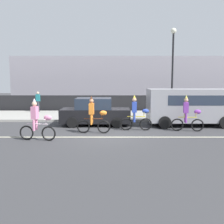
{
  "coord_description": "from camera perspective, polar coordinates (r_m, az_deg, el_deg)",
  "views": [
    {
      "loc": [
        0.31,
        -12.76,
        2.74
      ],
      "look_at": [
        0.37,
        1.2,
        1.0
      ],
      "focal_mm": 42.0,
      "sensor_mm": 36.0,
      "label": 1
    }
  ],
  "objects": [
    {
      "name": "ground_plane",
      "position": [
        13.05,
        -1.6,
        -5.01
      ],
      "size": [
        80.0,
        80.0,
        0.0
      ],
      "primitive_type": "plane",
      "color": "#38383A"
    },
    {
      "name": "road_centre_line",
      "position": [
        12.57,
        -1.66,
        -5.48
      ],
      "size": [
        36.0,
        0.14,
        0.01
      ],
      "primitive_type": "cube",
      "color": "beige",
      "rests_on": "ground"
    },
    {
      "name": "sidewalk_curb",
      "position": [
        19.45,
        -1.15,
        -0.77
      ],
      "size": [
        60.0,
        5.0,
        0.15
      ],
      "primitive_type": "cube",
      "color": "#9E9B93",
      "rests_on": "ground"
    },
    {
      "name": "fence_line",
      "position": [
        22.26,
        -1.04,
        1.85
      ],
      "size": [
        40.0,
        0.08,
        1.4
      ],
      "primitive_type": "cube",
      "color": "black",
      "rests_on": "ground"
    },
    {
      "name": "building_backdrop",
      "position": [
        30.97,
        6.56,
        6.7
      ],
      "size": [
        28.0,
        8.0,
        5.09
      ],
      "primitive_type": "cube",
      "color": "#99939E",
      "rests_on": "ground"
    },
    {
      "name": "parade_cyclist_pink",
      "position": [
        12.21,
        -16.16,
        -2.12
      ],
      "size": [
        1.71,
        0.52,
        1.92
      ],
      "color": "black",
      "rests_on": "ground"
    },
    {
      "name": "parade_cyclist_orange",
      "position": [
        13.35,
        -4.23,
        -1.09
      ],
      "size": [
        1.72,
        0.5,
        1.92
      ],
      "color": "black",
      "rests_on": "ground"
    },
    {
      "name": "parade_cyclist_cobalt",
      "position": [
        14.14,
        5.09,
        -0.64
      ],
      "size": [
        1.72,
        0.5,
        1.92
      ],
      "color": "black",
      "rests_on": "ground"
    },
    {
      "name": "parade_cyclist_purple",
      "position": [
        14.42,
        15.95,
        -0.74
      ],
      "size": [
        1.72,
        0.51,
        1.92
      ],
      "color": "black",
      "rests_on": "ground"
    },
    {
      "name": "parked_van_grey",
      "position": [
        16.23,
        16.71,
        1.64
      ],
      "size": [
        5.0,
        2.22,
        2.18
      ],
      "color": "#99999E",
      "rests_on": "ground"
    },
    {
      "name": "parked_car_black",
      "position": [
        15.71,
        -3.94,
        -0.08
      ],
      "size": [
        4.1,
        1.92,
        1.64
      ],
      "color": "black",
      "rests_on": "ground"
    },
    {
      "name": "street_lamp_post",
      "position": [
        17.76,
        12.84,
        10.96
      ],
      "size": [
        0.36,
        0.36,
        5.86
      ],
      "color": "black",
      "rests_on": "sidewalk_curb"
    },
    {
      "name": "pedestrian_onlooker",
      "position": [
        21.83,
        -16.05,
        2.29
      ],
      "size": [
        0.32,
        0.2,
        1.62
      ],
      "color": "#33333D",
      "rests_on": "sidewalk_curb"
    }
  ]
}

